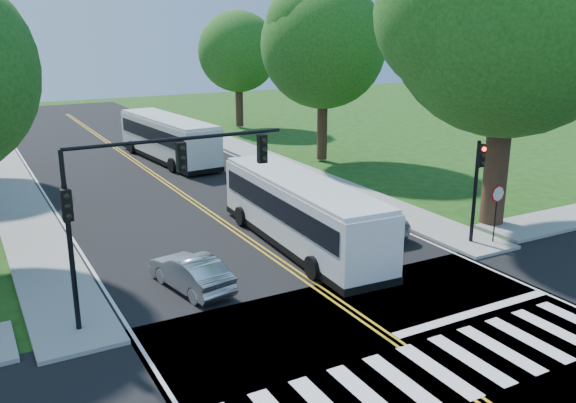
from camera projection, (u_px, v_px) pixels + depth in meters
ground at (425, 363)px, 17.14m from camera, size 140.00×140.00×0.00m
road at (197, 204)px, 32.28m from camera, size 14.00×96.00×0.01m
cross_road at (425, 362)px, 17.13m from camera, size 60.00×12.00×0.01m
center_line at (173, 187)px, 35.64m from camera, size 0.36×70.00×0.01m
edge_line_w at (50, 203)px, 32.49m from camera, size 0.12×70.00×0.01m
edge_line_e at (276, 174)px, 38.79m from camera, size 0.12×70.00×0.01m
crosswalk at (438, 371)px, 16.71m from camera, size 12.60×3.00×0.01m
stop_bar at (475, 312)px, 20.10m from camera, size 6.60×0.40×0.01m
sidewalk_nw at (14, 193)px, 34.30m from camera, size 2.60×40.00×0.15m
sidewalk_ne at (275, 162)px, 42.00m from camera, size 2.60×40.00×0.15m
tree_ne_big at (511, 14)px, 26.29m from camera, size 10.80×10.80×14.91m
tree_east_mid at (323, 45)px, 40.48m from camera, size 8.40×8.40×11.93m
tree_east_far at (238, 52)px, 54.68m from camera, size 7.20×7.20×10.34m
signal_nw at (146, 187)px, 18.61m from camera, size 7.15×0.46×5.66m
signal_ne at (477, 178)px, 25.53m from camera, size 0.30×0.46×4.40m
stop_sign at (497, 200)px, 25.77m from camera, size 0.76×0.08×2.53m
bus_lead at (300, 211)px, 25.81m from camera, size 3.12×11.42×2.93m
bus_follow at (168, 138)px, 42.43m from camera, size 3.62×11.90×3.03m
hatchback at (191, 272)px, 21.74m from camera, size 2.08×4.10×1.29m
suv at (362, 217)px, 27.91m from camera, size 2.42×4.93×1.35m
dark_sedan at (274, 172)px, 36.83m from camera, size 3.15×4.54×1.22m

